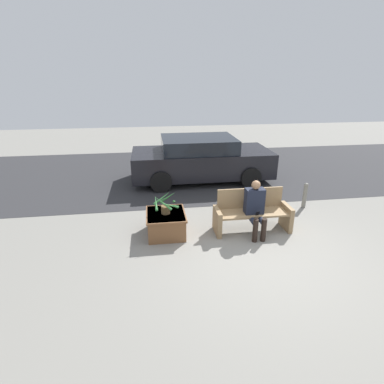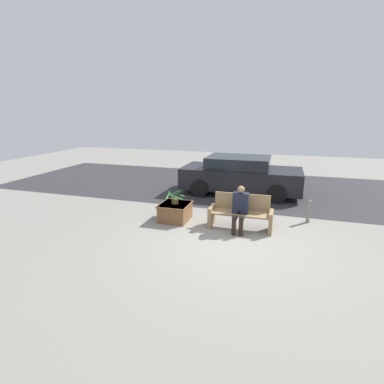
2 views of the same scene
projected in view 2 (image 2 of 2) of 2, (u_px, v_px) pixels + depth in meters
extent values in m
plane|color=gray|center=(232.00, 243.00, 6.81)|extent=(30.00, 30.00, 0.00)
cube|color=#2D2D30|center=(255.00, 188.00, 11.65)|extent=(20.00, 6.00, 0.01)
cube|color=#8C704C|center=(211.00, 216.00, 7.77)|extent=(0.09, 0.52, 0.53)
cube|color=#8C704C|center=(271.00, 222.00, 7.35)|extent=(0.09, 0.52, 0.53)
cube|color=#8C704C|center=(240.00, 213.00, 7.52)|extent=(1.41, 0.48, 0.04)
cube|color=#8C704C|center=(242.00, 202.00, 7.68)|extent=(1.41, 0.04, 0.44)
cube|color=black|center=(241.00, 203.00, 7.41)|extent=(0.38, 0.22, 0.53)
sphere|color=#8C6647|center=(241.00, 190.00, 7.30)|extent=(0.18, 0.18, 0.18)
cylinder|color=black|center=(235.00, 218.00, 7.34)|extent=(0.11, 0.40, 0.11)
cylinder|color=black|center=(242.00, 218.00, 7.29)|extent=(0.11, 0.40, 0.11)
cylinder|color=black|center=(234.00, 226.00, 7.18)|extent=(0.10, 0.10, 0.48)
cylinder|color=black|center=(241.00, 226.00, 7.14)|extent=(0.10, 0.10, 0.48)
cube|color=black|center=(239.00, 213.00, 7.25)|extent=(0.07, 0.09, 0.12)
cube|color=brown|center=(175.00, 212.00, 8.18)|extent=(0.74, 0.81, 0.47)
cube|color=brown|center=(175.00, 204.00, 8.13)|extent=(0.79, 0.86, 0.04)
cylinder|color=brown|center=(175.00, 201.00, 8.10)|extent=(0.18, 0.18, 0.17)
cone|color=#387F3D|center=(181.00, 196.00, 8.01)|extent=(0.05, 0.39, 0.20)
cone|color=#387F3D|center=(179.00, 192.00, 8.17)|extent=(0.35, 0.19, 0.29)
cone|color=#387F3D|center=(175.00, 192.00, 8.22)|extent=(0.37, 0.17, 0.25)
cone|color=#387F3D|center=(168.00, 195.00, 8.11)|extent=(0.06, 0.40, 0.21)
cone|color=#387F3D|center=(171.00, 195.00, 7.92)|extent=(0.35, 0.15, 0.29)
cone|color=#387F3D|center=(175.00, 197.00, 7.88)|extent=(0.38, 0.20, 0.21)
cube|color=black|center=(241.00, 178.00, 10.78)|extent=(4.19, 1.80, 0.74)
cube|color=black|center=(239.00, 162.00, 10.66)|extent=(2.18, 1.66, 0.40)
cylinder|color=black|center=(277.00, 194.00, 9.65)|extent=(0.60, 0.18, 0.60)
cylinder|color=black|center=(278.00, 182.00, 11.31)|extent=(0.60, 0.18, 0.60)
cylinder|color=black|center=(199.00, 188.00, 10.39)|extent=(0.60, 0.18, 0.60)
cylinder|color=black|center=(212.00, 178.00, 12.05)|extent=(0.60, 0.18, 0.60)
cylinder|color=slate|center=(308.00, 213.00, 7.99)|extent=(0.10, 0.10, 0.55)
sphere|color=slate|center=(309.00, 202.00, 7.91)|extent=(0.11, 0.11, 0.11)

